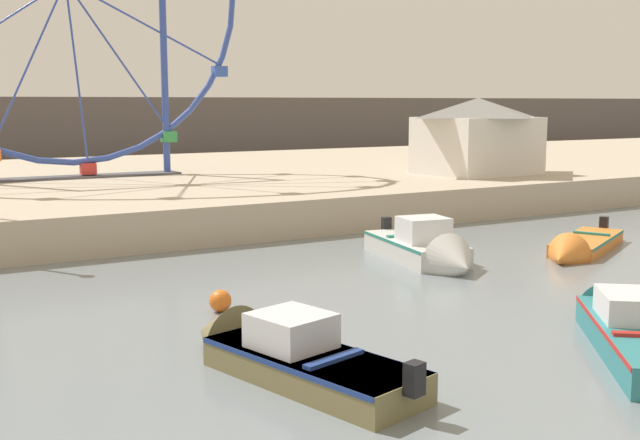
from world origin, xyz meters
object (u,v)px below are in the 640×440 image
Objects in this scene: motorboat_orange_hull at (578,248)px; carnival_booth_white_ticket at (477,134)px; motorboat_pale_grey at (429,250)px; mooring_buoy_orange at (220,301)px; motorboat_olive_wood at (277,352)px; motorboat_teal_painted at (621,324)px.

motorboat_orange_hull is 11.66m from carnival_booth_white_ticket.
motorboat_pale_grey reaches higher than mooring_buoy_orange.
motorboat_olive_wood is 3.63m from mooring_buoy_orange.
mooring_buoy_orange is (-6.33, -1.58, -0.14)m from motorboat_pale_grey.
mooring_buoy_orange is at bearing -23.82° from motorboat_olive_wood.
carnival_booth_white_ticket is 11.40× the size of mooring_buoy_orange.
motorboat_olive_wood is at bearing 111.90° from motorboat_teal_painted.
motorboat_teal_painted reaches higher than motorboat_orange_hull.
motorboat_pale_grey is 0.91× the size of carnival_booth_white_ticket.
mooring_buoy_orange is (-10.62, -0.58, 0.03)m from motorboat_orange_hull.
carnival_booth_white_ticket is at bearing -63.82° from motorboat_olive_wood.
motorboat_teal_painted is at bearing -127.12° from carnival_booth_white_ticket.
mooring_buoy_orange is (0.56, 3.59, -0.09)m from motorboat_olive_wood.
motorboat_orange_hull is 0.93× the size of carnival_booth_white_ticket.
carnival_booth_white_ticket is (16.36, 14.28, 2.46)m from motorboat_olive_wood.
motorboat_pale_grey is 4.41m from motorboat_orange_hull.
motorboat_pale_grey is 0.96× the size of motorboat_olive_wood.
motorboat_pale_grey is at bearing 28.35° from motorboat_teal_painted.
motorboat_olive_wood is at bearing -7.15° from motorboat_orange_hull.
carnival_booth_white_ticket is (9.47, 9.12, 2.40)m from motorboat_pale_grey.
motorboat_olive_wood is at bearing -43.80° from motorboat_pale_grey.
motorboat_pale_grey is 13.36m from carnival_booth_white_ticket.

